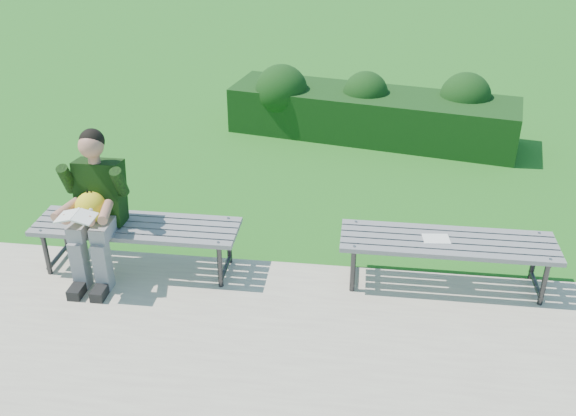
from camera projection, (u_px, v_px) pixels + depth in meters
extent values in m
plane|color=#1D651D|center=(299.00, 265.00, 5.89)|extent=(80.00, 80.00, 0.00)
cube|color=#AFA191|center=(271.00, 405.00, 4.36)|extent=(30.00, 3.50, 0.02)
cube|color=#123613|center=(371.00, 115.00, 8.53)|extent=(3.86, 1.66, 0.60)
sphere|color=#123613|center=(281.00, 91.00, 8.58)|extent=(0.83, 0.83, 0.70)
sphere|color=#123613|center=(365.00, 94.00, 8.46)|extent=(0.70, 0.70, 0.60)
sphere|color=#123613|center=(465.00, 98.00, 8.32)|extent=(0.78, 0.78, 0.66)
cube|color=slate|center=(128.00, 239.00, 5.43)|extent=(1.80, 0.08, 0.04)
cube|color=slate|center=(132.00, 233.00, 5.52)|extent=(1.80, 0.08, 0.04)
cube|color=slate|center=(136.00, 227.00, 5.61)|extent=(1.80, 0.08, 0.04)
cube|color=slate|center=(140.00, 221.00, 5.70)|extent=(1.80, 0.09, 0.04)
cube|color=slate|center=(144.00, 215.00, 5.79)|extent=(1.80, 0.09, 0.04)
cylinder|color=#2D2D30|center=(46.00, 254.00, 5.64)|extent=(0.04, 0.04, 0.41)
cylinder|color=#2D2D30|center=(65.00, 232.00, 5.97)|extent=(0.04, 0.04, 0.41)
cylinder|color=#2D2D30|center=(52.00, 225.00, 5.72)|extent=(0.04, 0.42, 0.04)
cylinder|color=#2D2D30|center=(59.00, 256.00, 5.87)|extent=(0.04, 0.42, 0.04)
cylinder|color=gray|center=(40.00, 230.00, 5.51)|extent=(0.02, 0.02, 0.01)
cylinder|color=gray|center=(61.00, 208.00, 5.87)|extent=(0.02, 0.02, 0.01)
cylinder|color=#2D2D30|center=(220.00, 266.00, 5.47)|extent=(0.04, 0.04, 0.41)
cylinder|color=#2D2D30|center=(229.00, 243.00, 5.80)|extent=(0.04, 0.04, 0.41)
cylinder|color=#2D2D30|center=(224.00, 236.00, 5.55)|extent=(0.04, 0.42, 0.04)
cylinder|color=#2D2D30|center=(225.00, 268.00, 5.70)|extent=(0.04, 0.42, 0.04)
cylinder|color=gray|center=(218.00, 242.00, 5.33)|extent=(0.02, 0.02, 0.01)
cylinder|color=gray|center=(228.00, 218.00, 5.70)|extent=(0.02, 0.02, 0.01)
cube|color=slate|center=(450.00, 255.00, 5.20)|extent=(1.80, 0.08, 0.04)
cube|color=slate|center=(449.00, 248.00, 5.29)|extent=(1.80, 0.08, 0.04)
cube|color=slate|center=(448.00, 242.00, 5.39)|extent=(1.80, 0.09, 0.04)
cube|color=slate|center=(447.00, 236.00, 5.48)|extent=(1.80, 0.09, 0.04)
cube|color=slate|center=(446.00, 230.00, 5.57)|extent=(1.80, 0.09, 0.04)
cylinder|color=#2D2D30|center=(353.00, 270.00, 5.41)|extent=(0.04, 0.04, 0.41)
cylinder|color=#2D2D30|center=(354.00, 247.00, 5.74)|extent=(0.04, 0.04, 0.41)
cylinder|color=#2D2D30|center=(355.00, 240.00, 5.49)|extent=(0.04, 0.42, 0.04)
cylinder|color=#2D2D30|center=(353.00, 272.00, 5.65)|extent=(0.04, 0.42, 0.04)
cylinder|color=gray|center=(354.00, 246.00, 5.28)|extent=(0.02, 0.02, 0.01)
cylinder|color=gray|center=(356.00, 222.00, 5.64)|extent=(0.02, 0.02, 0.01)
cylinder|color=#2D2D30|center=(544.00, 284.00, 5.24)|extent=(0.04, 0.04, 0.41)
cylinder|color=#2D2D30|center=(534.00, 259.00, 5.57)|extent=(0.04, 0.04, 0.41)
cylinder|color=#2D2D30|center=(543.00, 252.00, 5.32)|extent=(0.04, 0.42, 0.04)
cylinder|color=#2D2D30|center=(536.00, 285.00, 5.47)|extent=(0.04, 0.42, 0.04)
cylinder|color=gray|center=(550.00, 259.00, 5.11)|extent=(0.02, 0.02, 0.01)
cylinder|color=gray|center=(539.00, 233.00, 5.47)|extent=(0.02, 0.02, 0.01)
cube|color=slate|center=(84.00, 224.00, 5.48)|extent=(0.14, 0.42, 0.13)
cube|color=slate|center=(106.00, 226.00, 5.45)|extent=(0.14, 0.42, 0.13)
cube|color=slate|center=(80.00, 264.00, 5.46)|extent=(0.12, 0.13, 0.45)
cube|color=slate|center=(103.00, 266.00, 5.44)|extent=(0.12, 0.13, 0.45)
cube|color=black|center=(79.00, 288.00, 5.46)|extent=(0.11, 0.26, 0.09)
cube|color=black|center=(101.00, 290.00, 5.43)|extent=(0.11, 0.26, 0.09)
cube|color=black|center=(100.00, 192.00, 5.54)|extent=(0.40, 0.30, 0.59)
cylinder|color=#B4745E|center=(94.00, 159.00, 5.37)|extent=(0.10, 0.10, 0.08)
sphere|color=#B4745E|center=(91.00, 146.00, 5.29)|extent=(0.21, 0.21, 0.21)
sphere|color=black|center=(92.00, 141.00, 5.30)|extent=(0.21, 0.21, 0.21)
cylinder|color=black|center=(67.00, 179.00, 5.40)|extent=(0.10, 0.21, 0.30)
cylinder|color=black|center=(120.00, 182.00, 5.35)|extent=(0.10, 0.21, 0.30)
cylinder|color=#B4745E|center=(66.00, 209.00, 5.28)|extent=(0.14, 0.31, 0.08)
cylinder|color=#B4745E|center=(106.00, 212.00, 5.24)|extent=(0.14, 0.31, 0.08)
sphere|color=#B4745E|center=(66.00, 219.00, 5.13)|extent=(0.09, 0.09, 0.09)
sphere|color=#B4745E|center=(90.00, 221.00, 5.11)|extent=(0.09, 0.09, 0.09)
sphere|color=yellow|center=(91.00, 207.00, 5.36)|extent=(0.26, 0.26, 0.26)
cone|color=#FF7900|center=(85.00, 214.00, 5.26)|extent=(0.08, 0.08, 0.08)
cone|color=black|center=(87.00, 193.00, 5.31)|extent=(0.03, 0.05, 0.08)
cone|color=black|center=(91.00, 193.00, 5.32)|extent=(0.03, 0.04, 0.07)
sphere|color=white|center=(80.00, 209.00, 5.27)|extent=(0.05, 0.05, 0.05)
sphere|color=white|center=(91.00, 210.00, 5.26)|extent=(0.05, 0.05, 0.05)
cube|color=white|center=(67.00, 216.00, 5.09)|extent=(0.15, 0.20, 0.05)
cube|color=white|center=(85.00, 217.00, 5.08)|extent=(0.15, 0.20, 0.05)
cube|color=white|center=(436.00, 239.00, 5.39)|extent=(0.24, 0.18, 0.01)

